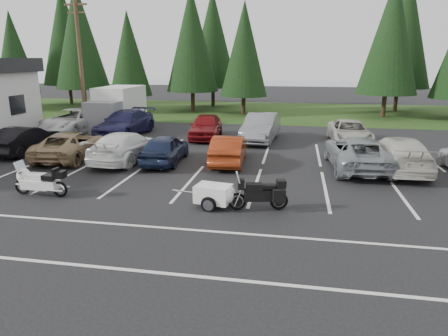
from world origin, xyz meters
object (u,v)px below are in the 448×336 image
car_near_5 (229,149)px  car_far_0 (74,121)px  car_far_4 (350,132)px  adventure_motorcycle (258,191)px  car_far_3 (261,127)px  touring_motorcycle (40,179)px  car_near_3 (126,147)px  car_near_1 (25,140)px  car_near_2 (71,145)px  car_near_6 (357,153)px  utility_pole (81,61)px  box_truck (115,108)px  car_near_7 (398,154)px  car_near_4 (165,149)px  car_far_2 (206,126)px  car_far_1 (125,123)px  cargo_trailer (213,196)px

car_near_5 → car_far_0: bearing=-31.0°
car_far_4 → adventure_motorcycle: 12.46m
car_far_3 → touring_motorcycle: car_far_3 is taller
car_near_3 → car_far_4: (11.28, 6.27, -0.05)m
car_near_1 → car_near_2: 3.07m
car_near_6 → utility_pole: bearing=-27.2°
box_truck → car_far_0: 2.95m
car_near_7 → touring_motorcycle: 14.92m
car_far_0 → utility_pole: bearing=95.7°
car_near_1 → car_near_4: bearing=177.3°
car_far_0 → car_near_7: bearing=-11.5°
car_far_2 → touring_motorcycle: car_far_2 is taller
car_near_4 → car_far_3: 7.35m
box_truck → car_near_6: bearing=-27.6°
car_near_2 → car_near_5: size_ratio=1.18×
car_near_3 → touring_motorcycle: size_ratio=2.11×
car_near_5 → car_far_0: 13.08m
car_far_1 → car_near_1: bearing=-114.2°
box_truck → car_near_1: bearing=-100.0°
car_near_1 → car_far_3: size_ratio=0.86×
touring_motorcycle → car_far_2: bearing=74.1°
car_far_1 → car_far_0: bearing=-178.8°
utility_pole → cargo_trailer: size_ratio=5.29×
car_far_0 → touring_motorcycle: 13.19m
car_near_5 → car_far_1: size_ratio=0.75×
car_far_0 → cargo_trailer: bearing=-39.1°
car_far_3 → car_far_4: bearing=6.4°
car_far_3 → touring_motorcycle: 13.52m
car_near_4 → car_far_3: size_ratio=0.81×
touring_motorcycle → cargo_trailer: size_ratio=1.38×
box_truck → touring_motorcycle: box_truck is taller
car_far_4 → car_near_6: bearing=-95.5°
adventure_motorcycle → box_truck: bearing=117.1°
adventure_motorcycle → car_near_6: bearing=44.3°
utility_pole → car_far_1: size_ratio=1.63×
car_near_1 → car_far_4: size_ratio=0.89×
car_far_3 → utility_pole: bearing=176.1°
car_far_1 → car_far_3: car_far_3 is taller
car_far_2 → utility_pole: bearing=164.1°
car_far_1 → touring_motorcycle: bearing=-76.1°
car_far_0 → car_near_5: bearing=-22.0°
box_truck → car_near_1: (-1.39, -7.93, -0.74)m
utility_pole → car_far_2: 10.08m
car_far_4 → adventure_motorcycle: (-4.28, -11.70, -0.00)m
car_near_6 → car_far_2: car_far_2 is taller
car_far_1 → car_near_6: bearing=-17.9°
car_near_2 → car_far_4: 15.54m
utility_pole → car_near_6: (17.48, -7.59, -3.96)m
car_near_1 → car_near_7: size_ratio=0.82×
car_near_6 → car_far_1: size_ratio=0.97×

